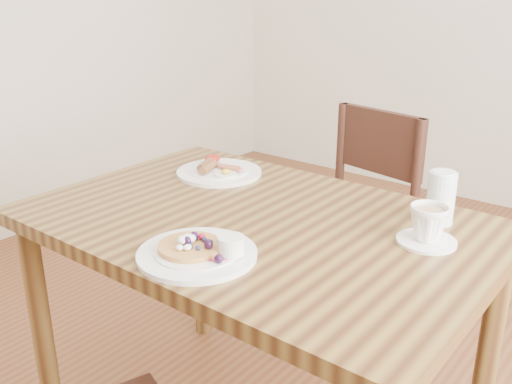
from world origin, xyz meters
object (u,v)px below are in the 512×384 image
(pancake_plate, at_px, (199,251))
(teacup_saucer, at_px, (428,226))
(breakfast_plate, at_px, (218,171))
(dining_table, at_px, (256,251))
(chair_far, at_px, (352,216))
(water_glass, at_px, (441,198))

(pancake_plate, xyz_separation_m, teacup_saucer, (0.37, 0.38, 0.03))
(breakfast_plate, distance_m, teacup_saucer, 0.73)
(dining_table, relative_size, chair_far, 1.36)
(dining_table, height_order, teacup_saucer, teacup_saucer)
(chair_far, distance_m, breakfast_plate, 0.61)
(dining_table, xyz_separation_m, breakfast_plate, (-0.32, 0.20, 0.11))
(breakfast_plate, height_order, teacup_saucer, teacup_saucer)
(dining_table, distance_m, teacup_saucer, 0.45)
(dining_table, relative_size, breakfast_plate, 4.44)
(dining_table, bearing_deg, breakfast_plate, 147.17)
(pancake_plate, bearing_deg, breakfast_plate, 127.79)
(chair_far, bearing_deg, dining_table, 108.66)
(dining_table, height_order, breakfast_plate, breakfast_plate)
(pancake_plate, distance_m, water_glass, 0.62)
(breakfast_plate, bearing_deg, chair_far, 66.66)
(teacup_saucer, bearing_deg, pancake_plate, -133.82)
(pancake_plate, height_order, teacup_saucer, teacup_saucer)
(water_glass, bearing_deg, breakfast_plate, -175.40)
(pancake_plate, bearing_deg, water_glass, 56.29)
(dining_table, bearing_deg, teacup_saucer, 17.21)
(dining_table, bearing_deg, chair_far, 97.70)
(teacup_saucer, relative_size, water_glass, 1.04)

